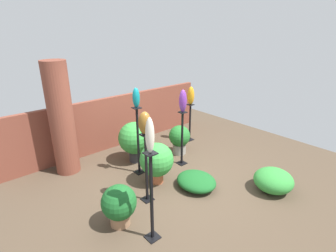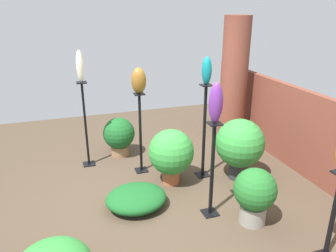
% 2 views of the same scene
% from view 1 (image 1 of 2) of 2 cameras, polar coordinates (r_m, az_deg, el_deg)
% --- Properties ---
extents(ground_plane, '(8.00, 8.00, 0.00)m').
position_cam_1_polar(ground_plane, '(5.60, 1.26, -11.80)').
color(ground_plane, '#4C3D2D').
extents(brick_wall_back, '(5.60, 0.12, 1.35)m').
position_cam_1_polar(brick_wall_back, '(7.02, -11.64, 0.89)').
color(brick_wall_back, brown).
rests_on(brick_wall_back, ground).
extents(brick_pillar, '(0.50, 0.50, 2.42)m').
position_cam_1_polar(brick_pillar, '(5.88, -22.19, 1.33)').
color(brick_pillar, brown).
rests_on(brick_pillar, ground).
extents(pedestal_violet, '(0.20, 0.20, 1.27)m').
position_cam_1_polar(pedestal_violet, '(5.98, 3.07, -3.21)').
color(pedestal_violet, black).
rests_on(pedestal_violet, ground).
extents(pedestal_bronze, '(0.20, 0.20, 1.32)m').
position_cam_1_polar(pedestal_bronze, '(4.75, -4.72, -9.74)').
color(pedestal_bronze, black).
rests_on(pedestal_bronze, ground).
extents(pedestal_amber, '(0.20, 0.20, 1.04)m').
position_cam_1_polar(pedestal_amber, '(7.32, 4.79, 0.42)').
color(pedestal_amber, black).
rests_on(pedestal_amber, ground).
extents(pedestal_ivory, '(0.20, 0.20, 1.45)m').
position_cam_1_polar(pedestal_ivory, '(3.93, -3.59, -16.00)').
color(pedestal_ivory, black).
rests_on(pedestal_ivory, ground).
extents(pedestal_teal, '(0.20, 0.20, 1.49)m').
position_cam_1_polar(pedestal_teal, '(5.60, -6.50, -3.85)').
color(pedestal_teal, black).
rests_on(pedestal_teal, ground).
extents(art_vase_violet, '(0.17, 0.17, 0.50)m').
position_cam_1_polar(art_vase_violet, '(5.67, 3.25, 5.47)').
color(art_vase_violet, '#6B2D8C').
rests_on(art_vase_violet, pedestal_violet).
extents(art_vase_bronze, '(0.21, 0.23, 0.40)m').
position_cam_1_polar(art_vase_bronze, '(4.36, -5.07, 0.63)').
color(art_vase_bronze, brown).
rests_on(art_vase_bronze, pedestal_bronze).
extents(art_vase_amber, '(0.18, 0.20, 0.49)m').
position_cam_1_polar(art_vase_amber, '(7.08, 4.99, 6.61)').
color(art_vase_amber, orange).
rests_on(art_vase_amber, pedestal_amber).
extents(art_vase_ivory, '(0.12, 0.12, 0.50)m').
position_cam_1_polar(art_vase_ivory, '(3.41, -3.97, -2.06)').
color(art_vase_ivory, beige).
rests_on(art_vase_ivory, pedestal_ivory).
extents(art_vase_teal, '(0.15, 0.14, 0.41)m').
position_cam_1_polar(art_vase_teal, '(5.26, -6.95, 6.15)').
color(art_vase_teal, '#0F727A').
rests_on(art_vase_teal, pedestal_teal).
extents(potted_plant_front_right, '(0.75, 0.75, 0.97)m').
position_cam_1_polar(potted_plant_front_right, '(6.15, -7.29, -2.79)').
color(potted_plant_front_right, '#2D2D33').
rests_on(potted_plant_front_right, ground).
extents(potted_plant_near_pillar, '(0.69, 0.69, 0.86)m').
position_cam_1_polar(potted_plant_near_pillar, '(5.31, -2.49, -7.51)').
color(potted_plant_near_pillar, '#B25B38').
rests_on(potted_plant_near_pillar, ground).
extents(potted_plant_mid_right, '(0.53, 0.53, 0.74)m').
position_cam_1_polar(potted_plant_mid_right, '(6.54, 2.51, -2.59)').
color(potted_plant_mid_right, gray).
rests_on(potted_plant_mid_right, ground).
extents(potted_plant_mid_left, '(0.57, 0.57, 0.71)m').
position_cam_1_polar(potted_plant_mid_left, '(4.39, -10.61, -16.32)').
color(potted_plant_mid_left, '#936B4C').
rests_on(potted_plant_mid_left, ground).
extents(foliage_bed_east, '(0.75, 0.75, 0.44)m').
position_cam_1_polar(foliage_bed_east, '(5.59, 21.96, -10.90)').
color(foliage_bed_east, '#338C38').
rests_on(foliage_bed_east, ground).
extents(foliage_bed_west, '(0.72, 0.83, 0.27)m').
position_cam_1_polar(foliage_bed_west, '(5.36, 6.18, -11.82)').
color(foliage_bed_west, '#195923').
rests_on(foliage_bed_west, ground).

